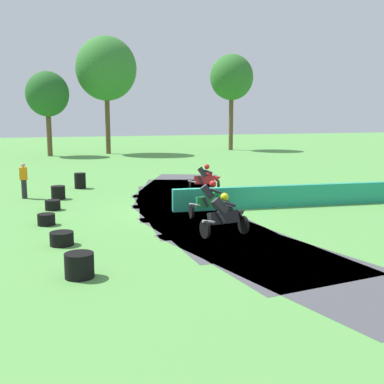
{
  "coord_description": "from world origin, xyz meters",
  "views": [
    {
      "loc": [
        -5.19,
        -18.35,
        3.93
      ],
      "look_at": [
        0.01,
        -0.8,
        0.9
      ],
      "focal_mm": 45.69,
      "sensor_mm": 36.0,
      "label": 1
    }
  ],
  "objects_px": {
    "tire_stack_far": "(46,219)",
    "tire_stack_extra_a": "(62,239)",
    "motorcycle_chase_green": "(212,200)",
    "tire_stack_extra_b": "(79,265)",
    "motorcycle_trailing_black": "(225,215)",
    "motorcycle_lead_red": "(206,179)",
    "track_marshal": "(24,181)",
    "tire_stack_mid_b": "(53,205)",
    "tire_stack_near": "(80,181)",
    "tire_stack_mid_a": "(58,193)"
  },
  "relations": [
    {
      "from": "tire_stack_far",
      "to": "tire_stack_extra_a",
      "type": "bearing_deg",
      "value": -81.22
    },
    {
      "from": "motorcycle_chase_green",
      "to": "tire_stack_extra_b",
      "type": "bearing_deg",
      "value": -133.6
    },
    {
      "from": "motorcycle_trailing_black",
      "to": "tire_stack_extra_b",
      "type": "distance_m",
      "value": 5.55
    },
    {
      "from": "motorcycle_lead_red",
      "to": "tire_stack_extra_b",
      "type": "relative_size",
      "value": 2.44
    },
    {
      "from": "motorcycle_trailing_black",
      "to": "tire_stack_extra_a",
      "type": "distance_m",
      "value": 5.1
    },
    {
      "from": "motorcycle_lead_red",
      "to": "track_marshal",
      "type": "xyz_separation_m",
      "value": [
        -8.5,
        0.62,
        0.17
      ]
    },
    {
      "from": "motorcycle_trailing_black",
      "to": "motorcycle_lead_red",
      "type": "bearing_deg",
      "value": 76.12
    },
    {
      "from": "motorcycle_lead_red",
      "to": "tire_stack_extra_b",
      "type": "distance_m",
      "value": 13.01
    },
    {
      "from": "tire_stack_mid_b",
      "to": "tire_stack_near",
      "type": "bearing_deg",
      "value": 74.98
    },
    {
      "from": "motorcycle_trailing_black",
      "to": "motorcycle_chase_green",
      "type": "bearing_deg",
      "value": 80.8
    },
    {
      "from": "tire_stack_near",
      "to": "motorcycle_chase_green",
      "type": "bearing_deg",
      "value": -63.54
    },
    {
      "from": "tire_stack_mid_a",
      "to": "track_marshal",
      "type": "relative_size",
      "value": 0.38
    },
    {
      "from": "tire_stack_mid_b",
      "to": "track_marshal",
      "type": "xyz_separation_m",
      "value": [
        -1.2,
        3.09,
        0.62
      ]
    },
    {
      "from": "motorcycle_trailing_black",
      "to": "tire_stack_mid_b",
      "type": "height_order",
      "value": "motorcycle_trailing_black"
    },
    {
      "from": "tire_stack_near",
      "to": "tire_stack_extra_a",
      "type": "xyz_separation_m",
      "value": [
        -1.25,
        -10.9,
        -0.2
      ]
    },
    {
      "from": "tire_stack_extra_a",
      "to": "tire_stack_near",
      "type": "bearing_deg",
      "value": 83.45
    },
    {
      "from": "motorcycle_lead_red",
      "to": "tire_stack_near",
      "type": "relative_size",
      "value": 2.14
    },
    {
      "from": "track_marshal",
      "to": "tire_stack_near",
      "type": "bearing_deg",
      "value": 40.66
    },
    {
      "from": "motorcycle_chase_green",
      "to": "tire_stack_mid_b",
      "type": "xyz_separation_m",
      "value": [
        -5.68,
        3.18,
        -0.46
      ]
    },
    {
      "from": "motorcycle_trailing_black",
      "to": "tire_stack_near",
      "type": "height_order",
      "value": "motorcycle_trailing_black"
    },
    {
      "from": "motorcycle_chase_green",
      "to": "tire_stack_near",
      "type": "distance_m",
      "value": 9.53
    },
    {
      "from": "tire_stack_extra_a",
      "to": "track_marshal",
      "type": "relative_size",
      "value": 0.43
    },
    {
      "from": "motorcycle_lead_red",
      "to": "motorcycle_chase_green",
      "type": "xyz_separation_m",
      "value": [
        -1.62,
        -5.65,
        0.01
      ]
    },
    {
      "from": "tire_stack_mid_a",
      "to": "motorcycle_trailing_black",
      "type": "bearing_deg",
      "value": -58.86
    },
    {
      "from": "tire_stack_mid_a",
      "to": "track_marshal",
      "type": "height_order",
      "value": "track_marshal"
    },
    {
      "from": "motorcycle_lead_red",
      "to": "tire_stack_mid_b",
      "type": "distance_m",
      "value": 7.72
    },
    {
      "from": "tire_stack_mid_a",
      "to": "tire_stack_far",
      "type": "distance_m",
      "value": 5.22
    },
    {
      "from": "motorcycle_chase_green",
      "to": "tire_stack_far",
      "type": "xyz_separation_m",
      "value": [
        -5.94,
        0.47,
        -0.46
      ]
    },
    {
      "from": "tire_stack_extra_b",
      "to": "tire_stack_far",
      "type": "bearing_deg",
      "value": 97.28
    },
    {
      "from": "tire_stack_near",
      "to": "track_marshal",
      "type": "distance_m",
      "value": 3.5
    },
    {
      "from": "motorcycle_chase_green",
      "to": "tire_stack_extra_b",
      "type": "xyz_separation_m",
      "value": [
        -5.18,
        -5.44,
        -0.36
      ]
    },
    {
      "from": "motorcycle_trailing_black",
      "to": "tire_stack_near",
      "type": "distance_m",
      "value": 11.77
    },
    {
      "from": "motorcycle_chase_green",
      "to": "motorcycle_lead_red",
      "type": "bearing_deg",
      "value": 74.02
    },
    {
      "from": "tire_stack_mid_b",
      "to": "tire_stack_far",
      "type": "relative_size",
      "value": 1.01
    },
    {
      "from": "motorcycle_lead_red",
      "to": "tire_stack_far",
      "type": "bearing_deg",
      "value": -145.55
    },
    {
      "from": "motorcycle_chase_green",
      "to": "tire_stack_mid_a",
      "type": "xyz_separation_m",
      "value": [
        -5.41,
        5.66,
        -0.36
      ]
    },
    {
      "from": "motorcycle_chase_green",
      "to": "motorcycle_trailing_black",
      "type": "bearing_deg",
      "value": -99.2
    },
    {
      "from": "motorcycle_trailing_black",
      "to": "tire_stack_far",
      "type": "relative_size",
      "value": 2.75
    },
    {
      "from": "tire_stack_extra_b",
      "to": "track_marshal",
      "type": "relative_size",
      "value": 0.43
    },
    {
      "from": "motorcycle_lead_red",
      "to": "tire_stack_extra_b",
      "type": "height_order",
      "value": "motorcycle_lead_red"
    },
    {
      "from": "tire_stack_far",
      "to": "tire_stack_extra_b",
      "type": "height_order",
      "value": "tire_stack_extra_b"
    },
    {
      "from": "tire_stack_far",
      "to": "tire_stack_extra_a",
      "type": "xyz_separation_m",
      "value": [
        0.44,
        -2.83,
        -0.0
      ]
    },
    {
      "from": "motorcycle_chase_green",
      "to": "tire_stack_mid_b",
      "type": "distance_m",
      "value": 6.53
    },
    {
      "from": "motorcycle_chase_green",
      "to": "tire_stack_mid_a",
      "type": "bearing_deg",
      "value": 133.72
    },
    {
      "from": "motorcycle_chase_green",
      "to": "tire_stack_mid_a",
      "type": "relative_size",
      "value": 2.73
    },
    {
      "from": "motorcycle_chase_green",
      "to": "tire_stack_extra_a",
      "type": "height_order",
      "value": "motorcycle_chase_green"
    },
    {
      "from": "motorcycle_trailing_black",
      "to": "tire_stack_far",
      "type": "height_order",
      "value": "motorcycle_trailing_black"
    },
    {
      "from": "tire_stack_near",
      "to": "tire_stack_extra_b",
      "type": "xyz_separation_m",
      "value": [
        -0.93,
        -13.97,
        -0.1
      ]
    },
    {
      "from": "motorcycle_lead_red",
      "to": "motorcycle_chase_green",
      "type": "bearing_deg",
      "value": -105.98
    },
    {
      "from": "tire_stack_far",
      "to": "tire_stack_extra_a",
      "type": "relative_size",
      "value": 0.87
    }
  ]
}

